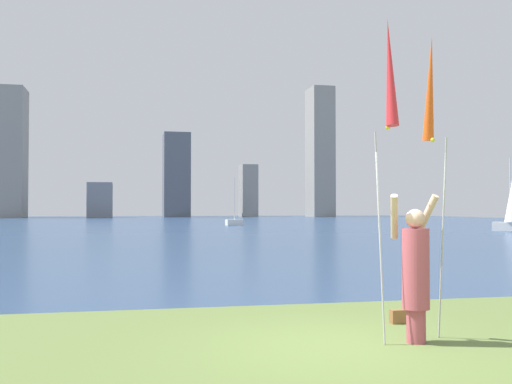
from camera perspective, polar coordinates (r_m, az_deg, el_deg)
name	(u,v)px	position (r m, az deg, el deg)	size (l,w,h in m)	color
ground	(158,226)	(58.18, -9.38, -3.28)	(120.00, 138.00, 0.12)	#5B7038
person	(415,269)	(8.07, 15.07, -7.18)	(0.71, 0.52, 1.94)	#B24C59
kite_flag_left	(390,79)	(7.80, 12.71, 10.57)	(0.16, 0.63, 4.18)	#B2B2B7
kite_flag_right	(430,94)	(8.73, 16.42, 8.98)	(0.16, 0.58, 4.15)	#B2B2B7
bag	(398,317)	(9.43, 13.47, -11.57)	(0.22, 0.13, 0.21)	brown
sailboat_0	(234,222)	(59.16, -2.09, -2.87)	(1.88, 1.10, 4.80)	white
sailboat_1	(512,205)	(48.76, 23.42, -1.18)	(2.55, 2.34, 5.53)	silver
skyline_tower_1	(7,153)	(111.67, -22.85, 3.50)	(6.19, 6.73, 22.57)	gray
skyline_tower_2	(100,200)	(108.04, -14.77, -0.76)	(4.25, 4.82, 6.16)	gray
skyline_tower_3	(176,175)	(112.05, -7.68, 1.59)	(4.84, 6.79, 15.59)	#565B66
skyline_tower_4	(248,191)	(115.60, -0.75, 0.12)	(3.06, 4.64, 10.07)	gray
skyline_tower_5	(320,152)	(115.88, 6.18, 3.81)	(4.25, 6.03, 24.97)	gray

